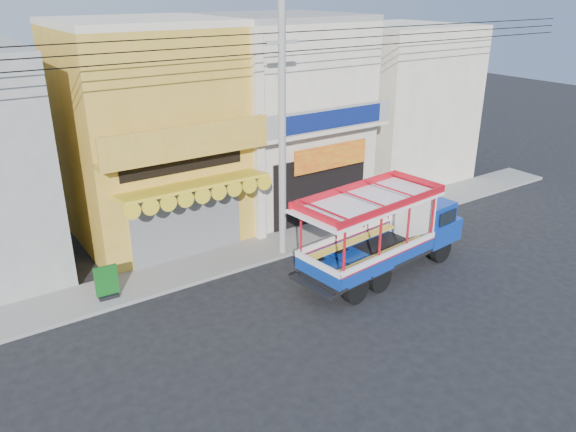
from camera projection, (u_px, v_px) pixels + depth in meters
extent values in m
plane|color=black|center=(362.00, 283.00, 18.95)|extent=(90.00, 90.00, 0.00)
cube|color=slate|center=(294.00, 240.00, 21.98)|extent=(30.00, 2.00, 0.12)
cube|color=#B19027|center=(149.00, 135.00, 21.46)|extent=(6.00, 6.00, 8.00)
cube|color=#595B5E|center=(187.00, 223.00, 20.14)|extent=(4.20, 0.10, 2.60)
cube|color=gold|center=(193.00, 185.00, 18.95)|extent=(5.20, 1.50, 0.31)
cube|color=#B19027|center=(186.00, 154.00, 18.88)|extent=(6.00, 0.70, 0.18)
cube|color=#B19027|center=(189.00, 140.00, 18.44)|extent=(6.00, 0.12, 0.95)
cube|color=black|center=(183.00, 166.00, 19.31)|extent=(4.50, 0.04, 0.45)
cube|color=#C1B69E|center=(138.00, 21.00, 19.89)|extent=(6.00, 6.00, 0.24)
cube|color=#C1B69E|center=(280.00, 116.00, 24.58)|extent=(6.00, 6.00, 8.00)
cube|color=black|center=(320.00, 189.00, 23.22)|extent=(4.60, 0.12, 2.80)
cube|color=gold|center=(331.00, 157.00, 22.63)|extent=(3.60, 0.05, 1.00)
cube|color=#C1B69E|center=(327.00, 130.00, 22.00)|extent=(6.00, 0.70, 0.18)
cube|color=gray|center=(332.00, 119.00, 21.58)|extent=(6.00, 0.12, 0.85)
cube|color=navy|center=(333.00, 119.00, 21.53)|extent=(4.80, 0.06, 0.70)
cube|color=gray|center=(279.00, 17.00, 23.02)|extent=(6.00, 6.00, 0.24)
cube|color=#C1B69E|center=(259.00, 141.00, 20.61)|extent=(0.35, 0.30, 8.00)
cube|color=#C1B69E|center=(395.00, 103.00, 28.31)|extent=(6.00, 6.00, 7.60)
cylinder|color=gray|center=(282.00, 136.00, 19.24)|extent=(0.26, 0.26, 9.00)
cube|color=gray|center=(282.00, 42.00, 18.06)|extent=(1.20, 0.12, 0.12)
cylinder|color=black|center=(307.00, 50.00, 18.70)|extent=(28.00, 0.04, 0.04)
cylinder|color=black|center=(307.00, 41.00, 18.58)|extent=(28.00, 0.04, 0.04)
cylinder|color=black|center=(307.00, 31.00, 18.47)|extent=(28.00, 0.04, 0.04)
cylinder|color=black|center=(441.00, 250.00, 20.23)|extent=(0.95, 0.36, 0.92)
cylinder|color=black|center=(402.00, 235.00, 21.47)|extent=(0.95, 0.36, 0.92)
cylinder|color=black|center=(379.00, 279.00, 18.23)|extent=(0.95, 0.36, 0.92)
cylinder|color=black|center=(341.00, 260.00, 19.47)|extent=(0.95, 0.36, 0.92)
cylinder|color=black|center=(356.00, 290.00, 17.57)|extent=(0.95, 0.36, 0.92)
cylinder|color=black|center=(318.00, 270.00, 18.81)|extent=(0.95, 0.36, 0.92)
cube|color=black|center=(381.00, 257.00, 19.48)|extent=(6.34, 2.18, 0.26)
cube|color=#103BB0|center=(425.00, 226.00, 20.73)|extent=(1.87, 2.20, 0.83)
cube|color=#103BB0|center=(425.00, 208.00, 20.37)|extent=(1.49, 2.00, 0.69)
cube|color=black|center=(435.00, 205.00, 20.77)|extent=(0.23, 1.62, 0.51)
cube|color=black|center=(367.00, 259.00, 18.95)|extent=(4.77, 2.51, 0.11)
cube|color=#103BB0|center=(390.00, 260.00, 18.14)|extent=(4.56, 0.56, 0.55)
cube|color=white|center=(391.00, 253.00, 18.05)|extent=(4.56, 0.57, 0.20)
cube|color=#103BB0|center=(346.00, 241.00, 19.52)|extent=(4.56, 0.56, 0.55)
cube|color=white|center=(347.00, 234.00, 19.43)|extent=(4.56, 0.57, 0.20)
cylinder|color=red|center=(344.00, 251.00, 16.48)|extent=(0.09, 0.09, 1.48)
cylinder|color=red|center=(301.00, 230.00, 17.83)|extent=(0.09, 0.09, 1.48)
cube|color=white|center=(412.00, 214.00, 19.94)|extent=(0.27, 1.87, 2.08)
cube|color=white|center=(368.00, 202.00, 18.11)|extent=(5.34, 2.80, 0.09)
cube|color=red|center=(369.00, 197.00, 18.05)|extent=(5.15, 2.69, 0.24)
cube|color=black|center=(109.00, 296.00, 17.79)|extent=(0.63, 0.36, 0.11)
cube|color=#0E4F16|center=(106.00, 281.00, 17.58)|extent=(0.72, 0.13, 1.00)
imported|color=#1A5B1A|center=(360.00, 206.00, 23.77)|extent=(1.18, 1.22, 1.04)
imported|color=#1A5B1A|center=(391.00, 206.00, 23.76)|extent=(0.70, 0.73, 1.04)
imported|color=#1A5B1A|center=(373.00, 205.00, 23.86)|extent=(0.69, 0.69, 1.09)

